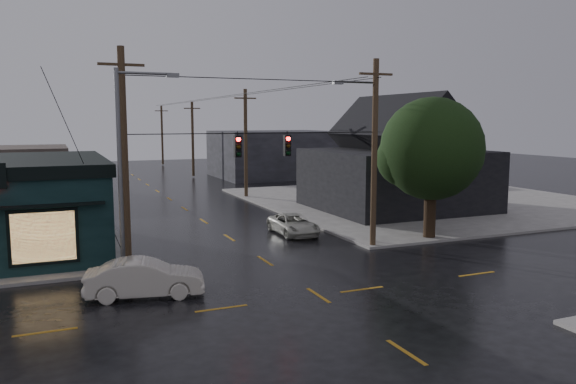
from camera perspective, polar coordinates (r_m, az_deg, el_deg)
name	(u,v)px	position (r m, az deg, el deg)	size (l,w,h in m)	color
ground_plane	(318,295)	(22.74, 3.10, -10.45)	(160.00, 160.00, 0.00)	black
sidewalk_ne	(425,200)	(49.76, 13.71, -0.82)	(28.00, 28.00, 0.15)	slate
ne_building	(397,152)	(44.01, 10.98, 3.97)	(12.60, 11.60, 8.75)	black
corner_tree	(432,149)	(33.31, 14.41, 4.23)	(5.93, 5.93, 8.12)	black
utility_pole_nw	(129,272)	(27.01, -15.87, -7.84)	(2.00, 0.32, 10.15)	#342217
utility_pole_ne	(373,247)	(31.28, 8.59, -5.57)	(2.00, 0.32, 10.15)	#342217
utility_pole_far_a	(246,198)	(50.55, -4.27, -0.59)	(2.00, 0.32, 9.65)	#342217
utility_pole_far_b	(194,177)	(69.66, -9.58, 1.50)	(2.00, 0.32, 9.15)	#342217
utility_pole_far_c	(163,165)	(89.16, -12.59, 2.67)	(2.00, 0.32, 9.15)	#342217
span_signal_assembly	(263,145)	(27.70, -2.59, 4.75)	(13.00, 0.48, 1.23)	black
streetlight_nw	(124,277)	(26.31, -16.33, -8.27)	(5.40, 0.30, 9.15)	slate
streetlight_ne	(374,244)	(32.12, 8.69, -5.24)	(5.40, 0.30, 9.15)	slate
bg_building_west	(0,170)	(59.78, -27.22, 1.96)	(12.00, 10.00, 4.40)	#2F2522
bg_building_east	(274,154)	(69.44, -1.38, 3.90)	(14.00, 12.00, 5.60)	black
sedan_cream	(145,278)	(23.02, -14.33, -8.49)	(1.59, 4.57, 1.51)	beige
suv_silver	(293,224)	(34.23, 0.55, -3.32)	(2.05, 4.44, 1.23)	#B2B1A4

